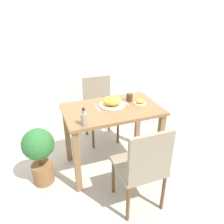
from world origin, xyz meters
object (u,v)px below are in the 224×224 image
object	(u,v)px
drink_cup	(129,97)
potted_plant_left	(39,152)
side_plate	(140,102)
food_plate	(112,102)
chair_near	(143,165)
chair_far	(99,105)
sauce_bottle	(84,118)

from	to	relation	value
drink_cup	potted_plant_left	size ratio (longest dim) A/B	0.14
side_plate	potted_plant_left	bearing A→B (deg)	179.84
food_plate	potted_plant_left	bearing A→B (deg)	-175.07
chair_near	potted_plant_left	bearing A→B (deg)	-38.60
chair_near	drink_cup	bearing A→B (deg)	-105.72
side_plate	drink_cup	xyz separation A→B (m)	(-0.08, 0.12, 0.02)
chair_far	potted_plant_left	size ratio (longest dim) A/B	1.34
side_plate	potted_plant_left	world-z (taller)	side_plate
chair_near	side_plate	world-z (taller)	chair_near
chair_near	potted_plant_left	world-z (taller)	chair_near
chair_near	potted_plant_left	size ratio (longest dim) A/B	1.34
sauce_bottle	potted_plant_left	world-z (taller)	sauce_bottle
drink_cup	potted_plant_left	distance (m)	1.15
food_plate	sauce_bottle	bearing A→B (deg)	-141.34
food_plate	potted_plant_left	xyz separation A→B (m)	(-0.84, -0.07, -0.41)
food_plate	sauce_bottle	size ratio (longest dim) A/B	1.65
chair_far	sauce_bottle	xyz separation A→B (m)	(-0.44, -0.93, 0.33)
drink_cup	sauce_bottle	world-z (taller)	sauce_bottle
side_plate	sauce_bottle	size ratio (longest dim) A/B	0.81
food_plate	drink_cup	distance (m)	0.23
side_plate	potted_plant_left	distance (m)	1.22
chair_far	sauce_bottle	distance (m)	1.08
food_plate	potted_plant_left	world-z (taller)	food_plate
food_plate	sauce_bottle	distance (m)	0.51
drink_cup	chair_near	bearing A→B (deg)	-105.72
potted_plant_left	chair_far	bearing A→B (deg)	37.75
chair_far	drink_cup	bearing A→B (deg)	-71.17
sauce_bottle	drink_cup	bearing A→B (deg)	29.99
chair_far	chair_near	bearing A→B (deg)	-91.29
chair_near	food_plate	world-z (taller)	chair_near
chair_far	side_plate	size ratio (longest dim) A/B	6.19
chair_far	sauce_bottle	world-z (taller)	sauce_bottle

